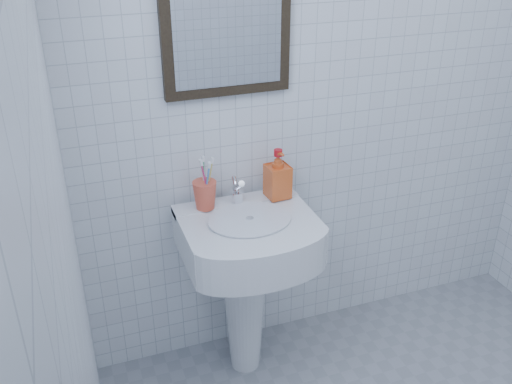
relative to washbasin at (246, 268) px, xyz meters
name	(u,v)px	position (x,y,z in m)	size (l,w,h in m)	color
wall_back	(329,80)	(0.45, 0.22, 0.70)	(2.20, 0.02, 2.50)	silver
wall_left	(82,312)	(-0.65, -0.98, 0.70)	(0.02, 2.40, 2.50)	silver
washbasin	(246,268)	(0.00, 0.00, 0.00)	(0.53, 0.39, 0.82)	white
faucet	(238,192)	(0.00, 0.10, 0.31)	(0.05, 0.11, 0.12)	silver
toothbrush_cup	(205,195)	(-0.14, 0.10, 0.32)	(0.10, 0.10, 0.12)	#D94F36
soap_dispenser	(278,174)	(0.18, 0.10, 0.37)	(0.09, 0.10, 0.21)	#CD4B14
wall_mirror	(226,13)	(0.00, 0.20, 1.00)	(0.50, 0.04, 0.62)	black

